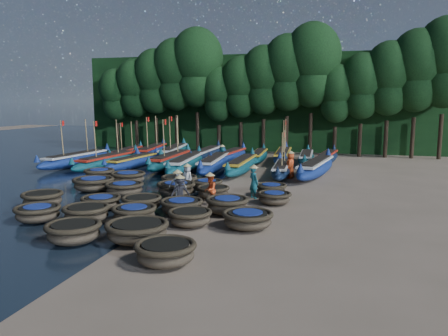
% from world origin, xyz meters
% --- Properties ---
extents(ground, '(120.00, 120.00, 0.00)m').
position_xyz_m(ground, '(0.00, 0.00, 0.00)').
color(ground, '#806E5D').
rests_on(ground, ground).
extents(foliage_wall, '(40.00, 3.00, 10.00)m').
position_xyz_m(foliage_wall, '(0.00, 23.50, 5.00)').
color(foliage_wall, black).
rests_on(foliage_wall, ground).
extents(coracle_2, '(2.49, 2.49, 0.78)m').
position_xyz_m(coracle_2, '(-1.76, -9.40, 0.45)').
color(coracle_2, brown).
rests_on(coracle_2, ground).
extents(coracle_3, '(2.53, 2.53, 0.78)m').
position_xyz_m(coracle_3, '(0.45, -8.68, 0.45)').
color(coracle_3, brown).
rests_on(coracle_3, ground).
extents(coracle_4, '(2.11, 2.11, 0.75)m').
position_xyz_m(coracle_4, '(2.35, -10.52, 0.43)').
color(coracle_4, brown).
rests_on(coracle_4, ground).
extents(coracle_5, '(2.29, 2.29, 0.71)m').
position_xyz_m(coracle_5, '(-4.98, -7.26, 0.41)').
color(coracle_5, brown).
rests_on(coracle_5, ground).
extents(coracle_6, '(2.20, 2.20, 0.76)m').
position_xyz_m(coracle_6, '(-2.83, -6.87, 0.44)').
color(coracle_6, brown).
rests_on(coracle_6, ground).
extents(coracle_7, '(2.27, 2.27, 0.72)m').
position_xyz_m(coracle_7, '(-0.87, -6.29, 0.42)').
color(coracle_7, brown).
rests_on(coracle_7, ground).
extents(coracle_8, '(2.02, 2.02, 0.70)m').
position_xyz_m(coracle_8, '(1.65, -6.19, 0.40)').
color(coracle_8, brown).
rests_on(coracle_8, ground).
extents(coracle_9, '(2.55, 2.55, 0.72)m').
position_xyz_m(coracle_9, '(4.04, -5.92, 0.42)').
color(coracle_9, brown).
rests_on(coracle_9, ground).
extents(coracle_10, '(2.12, 2.12, 0.79)m').
position_xyz_m(coracle_10, '(-6.43, -5.05, 0.45)').
color(coracle_10, brown).
rests_on(coracle_10, ground).
extents(coracle_11, '(2.20, 2.20, 0.67)m').
position_xyz_m(coracle_11, '(-3.44, -4.66, 0.39)').
color(coracle_11, brown).
rests_on(coracle_11, ground).
extents(coracle_12, '(1.91, 1.91, 0.72)m').
position_xyz_m(coracle_12, '(-1.45, -4.36, 0.41)').
color(coracle_12, brown).
rests_on(coracle_12, ground).
extents(coracle_13, '(2.03, 2.03, 0.70)m').
position_xyz_m(coracle_13, '(0.61, -4.44, 0.40)').
color(coracle_13, brown).
rests_on(coracle_13, ground).
extents(coracle_14, '(2.27, 2.27, 0.80)m').
position_xyz_m(coracle_14, '(2.65, -3.90, 0.46)').
color(coracle_14, brown).
rests_on(coracle_14, ground).
extents(coracle_15, '(2.73, 2.73, 0.80)m').
position_xyz_m(coracle_15, '(-6.20, -0.83, 0.46)').
color(coracle_15, brown).
rests_on(coracle_15, ground).
extents(coracle_16, '(2.62, 2.62, 0.73)m').
position_xyz_m(coracle_16, '(-3.90, -1.42, 0.42)').
color(coracle_16, brown).
rests_on(coracle_16, ground).
extents(coracle_17, '(2.58, 2.58, 0.81)m').
position_xyz_m(coracle_17, '(-1.00, -0.99, 0.47)').
color(coracle_17, brown).
rests_on(coracle_17, ground).
extents(coracle_18, '(2.05, 2.05, 0.67)m').
position_xyz_m(coracle_18, '(1.07, -0.87, 0.39)').
color(coracle_18, brown).
rests_on(coracle_18, ground).
extents(coracle_19, '(2.12, 2.12, 0.63)m').
position_xyz_m(coracle_19, '(4.46, -1.36, 0.36)').
color(coracle_19, brown).
rests_on(coracle_19, ground).
extents(coracle_20, '(2.32, 2.32, 0.81)m').
position_xyz_m(coracle_20, '(-7.59, 2.11, 0.47)').
color(coracle_20, brown).
rests_on(coracle_20, ground).
extents(coracle_21, '(2.32, 2.32, 0.76)m').
position_xyz_m(coracle_21, '(-5.31, 1.72, 0.44)').
color(coracle_21, brown).
rests_on(coracle_21, ground).
extents(coracle_22, '(2.65, 2.65, 0.72)m').
position_xyz_m(coracle_22, '(-1.78, 1.51, 0.41)').
color(coracle_22, brown).
rests_on(coracle_22, ground).
extents(coracle_23, '(1.88, 1.88, 0.69)m').
position_xyz_m(coracle_23, '(0.20, 0.79, 0.40)').
color(coracle_23, brown).
rests_on(coracle_23, ground).
extents(coracle_24, '(1.73, 1.73, 0.67)m').
position_xyz_m(coracle_24, '(3.98, 0.59, 0.39)').
color(coracle_24, brown).
rests_on(coracle_24, ground).
extents(long_boat_0, '(2.33, 8.80, 3.75)m').
position_xyz_m(long_boat_0, '(-12.82, 7.41, 0.60)').
color(long_boat_0, navy).
rests_on(long_boat_0, ground).
extents(long_boat_1, '(2.20, 8.83, 3.76)m').
position_xyz_m(long_boat_1, '(-9.87, 7.14, 0.60)').
color(long_boat_1, '#0F5558').
rests_on(long_boat_1, ground).
extents(long_boat_2, '(2.08, 7.66, 1.35)m').
position_xyz_m(long_boat_2, '(-8.01, 7.76, 0.52)').
color(long_boat_2, navy).
rests_on(long_boat_2, ground).
extents(long_boat_3, '(1.85, 9.13, 3.88)m').
position_xyz_m(long_boat_3, '(-5.24, 8.68, 0.62)').
color(long_boat_3, '#0F5558').
rests_on(long_boat_3, ground).
extents(long_boat_4, '(2.27, 8.98, 1.59)m').
position_xyz_m(long_boat_4, '(-3.53, 7.39, 0.60)').
color(long_boat_4, '#0F5558').
rests_on(long_boat_4, ground).
extents(long_boat_5, '(2.18, 8.77, 1.55)m').
position_xyz_m(long_boat_5, '(-1.55, 8.11, 0.59)').
color(long_boat_5, navy).
rests_on(long_boat_5, ground).
extents(long_boat_6, '(1.51, 8.55, 1.50)m').
position_xyz_m(long_boat_6, '(0.63, 7.88, 0.57)').
color(long_boat_6, '#0F5558').
rests_on(long_boat_6, ground).
extents(long_boat_7, '(1.73, 7.44, 3.17)m').
position_xyz_m(long_boat_7, '(3.69, 7.17, 0.50)').
color(long_boat_7, '#10253C').
rests_on(long_boat_7, ground).
extents(long_boat_8, '(2.98, 8.99, 1.60)m').
position_xyz_m(long_boat_8, '(5.98, 7.82, 0.61)').
color(long_boat_8, navy).
rests_on(long_boat_8, ground).
extents(long_boat_9, '(2.23, 7.86, 3.36)m').
position_xyz_m(long_boat_9, '(-11.11, 12.67, 0.53)').
color(long_boat_9, '#0F5558').
rests_on(long_boat_9, ground).
extents(long_boat_10, '(2.83, 8.95, 3.84)m').
position_xyz_m(long_boat_10, '(-9.24, 13.96, 0.61)').
color(long_boat_10, navy).
rests_on(long_boat_10, ground).
extents(long_boat_11, '(2.83, 9.09, 3.90)m').
position_xyz_m(long_boat_11, '(-7.10, 14.00, 0.62)').
color(long_boat_11, '#0F5558').
rests_on(long_boat_11, ground).
extents(long_boat_12, '(1.49, 8.49, 1.49)m').
position_xyz_m(long_boat_12, '(-3.89, 13.63, 0.57)').
color(long_boat_12, '#10253C').
rests_on(long_boat_12, ground).
extents(long_boat_13, '(2.25, 8.38, 1.48)m').
position_xyz_m(long_boat_13, '(-1.56, 12.67, 0.56)').
color(long_boat_13, navy).
rests_on(long_boat_13, ground).
extents(long_boat_14, '(1.67, 7.50, 1.32)m').
position_xyz_m(long_boat_14, '(0.77, 13.90, 0.50)').
color(long_boat_14, '#0F5558').
rests_on(long_boat_14, ground).
extents(long_boat_15, '(2.09, 8.64, 3.68)m').
position_xyz_m(long_boat_15, '(2.89, 13.96, 0.58)').
color(long_boat_15, navy).
rests_on(long_boat_15, ground).
extents(long_boat_16, '(1.62, 7.60, 1.34)m').
position_xyz_m(long_boat_16, '(4.85, 13.84, 0.51)').
color(long_boat_16, '#0F5558').
rests_on(long_boat_16, ground).
extents(long_boat_17, '(2.27, 7.50, 1.33)m').
position_xyz_m(long_boat_17, '(6.53, 14.48, 0.51)').
color(long_boat_17, '#10253C').
rests_on(long_boat_17, ground).
extents(fisherman_0, '(0.88, 0.77, 1.71)m').
position_xyz_m(fisherman_0, '(-0.98, 0.77, 0.83)').
color(fisherman_0, silver).
rests_on(fisherman_0, ground).
extents(fisherman_1, '(0.75, 0.73, 1.94)m').
position_xyz_m(fisherman_1, '(3.16, -0.23, 0.96)').
color(fisherman_1, '#185964').
rests_on(fisherman_1, ground).
extents(fisherman_2, '(0.68, 0.83, 1.79)m').
position_xyz_m(fisherman_2, '(1.36, -2.39, 0.85)').
color(fisherman_2, '#C9431A').
rests_on(fisherman_2, ground).
extents(fisherman_3, '(1.16, 0.99, 1.75)m').
position_xyz_m(fisherman_3, '(0.08, -3.19, 0.82)').
color(fisherman_3, black).
rests_on(fisherman_3, ground).
extents(fisherman_4, '(0.96, 0.52, 1.83)m').
position_xyz_m(fisherman_4, '(-0.42, -2.24, 0.88)').
color(fisherman_4, silver).
rests_on(fisherman_4, ground).
extents(fisherman_5, '(0.63, 1.51, 1.79)m').
position_xyz_m(fisherman_5, '(-1.78, 11.37, 0.83)').
color(fisherman_5, '#185964').
rests_on(fisherman_5, ground).
extents(fisherman_6, '(0.65, 0.93, 1.98)m').
position_xyz_m(fisherman_6, '(4.36, 6.57, 0.94)').
color(fisherman_6, '#C9431A').
rests_on(fisherman_6, ground).
extents(tree_0, '(3.68, 3.68, 8.68)m').
position_xyz_m(tree_0, '(-16.00, 20.00, 5.97)').
color(tree_0, black).
rests_on(tree_0, ground).
extents(tree_1, '(4.09, 4.09, 9.65)m').
position_xyz_m(tree_1, '(-13.70, 20.00, 6.65)').
color(tree_1, black).
rests_on(tree_1, ground).
extents(tree_2, '(4.51, 4.51, 10.63)m').
position_xyz_m(tree_2, '(-11.40, 20.00, 7.32)').
color(tree_2, black).
rests_on(tree_2, ground).
extents(tree_3, '(4.92, 4.92, 11.60)m').
position_xyz_m(tree_3, '(-9.10, 20.00, 8.00)').
color(tree_3, black).
rests_on(tree_3, ground).
extents(tree_4, '(5.34, 5.34, 12.58)m').
position_xyz_m(tree_4, '(-6.80, 20.00, 8.67)').
color(tree_4, black).
rests_on(tree_4, ground).
extents(tree_5, '(3.68, 3.68, 8.68)m').
position_xyz_m(tree_5, '(-4.50, 20.00, 5.97)').
color(tree_5, black).
rests_on(tree_5, ground).
extents(tree_6, '(4.09, 4.09, 9.65)m').
position_xyz_m(tree_6, '(-2.20, 20.00, 6.65)').
color(tree_6, black).
rests_on(tree_6, ground).
extents(tree_7, '(4.51, 4.51, 10.63)m').
position_xyz_m(tree_7, '(0.10, 20.00, 7.32)').
color(tree_7, black).
rests_on(tree_7, ground).
extents(tree_8, '(4.92, 4.92, 11.60)m').
position_xyz_m(tree_8, '(2.40, 20.00, 8.00)').
color(tree_8, black).
rests_on(tree_8, ground).
extents(tree_9, '(5.34, 5.34, 12.58)m').
position_xyz_m(tree_9, '(4.70, 20.00, 8.67)').
color(tree_9, black).
rests_on(tree_9, ground).
extents(tree_10, '(3.68, 3.68, 8.68)m').
position_xyz_m(tree_10, '(7.00, 20.00, 5.97)').
color(tree_10, black).
rests_on(tree_10, ground).
extents(tree_11, '(4.09, 4.09, 9.65)m').
position_xyz_m(tree_11, '(9.30, 20.00, 6.65)').
color(tree_11, black).
rests_on(tree_11, ground).
extents(tree_12, '(4.51, 4.51, 10.63)m').
position_xyz_m(tree_12, '(11.60, 20.00, 7.32)').
color(tree_12, black).
rests_on(tree_12, ground).
extents(tree_13, '(4.92, 4.92, 11.60)m').
position_xyz_m(tree_13, '(13.90, 20.00, 8.00)').
color(tree_13, black).
rests_on(tree_13, ground).
extents(tree_14, '(5.34, 5.34, 12.58)m').
position_xyz_m(tree_14, '(16.20, 20.00, 8.67)').
color(tree_14, black).
rests_on(tree_14, ground).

